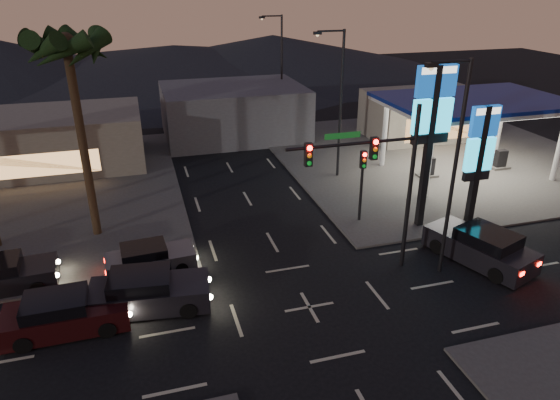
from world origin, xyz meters
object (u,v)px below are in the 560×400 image
object	(u,v)px
traffic_signal_mast	(378,169)
car_lane_b_mid	(1,276)
pylon_sign_tall	(432,116)
car_lane_a_front	(148,292)
car_lane_b_front	(149,259)
suv_station	(481,247)
pylon_sign_short	(480,150)
gas_station	(474,104)
car_lane_a_mid	(64,314)

from	to	relation	value
traffic_signal_mast	car_lane_b_mid	xyz separation A→B (m)	(-16.64, 3.14, -4.52)
pylon_sign_tall	car_lane_a_front	size ratio (longest dim) A/B	1.69
pylon_sign_tall	car_lane_b_front	world-z (taller)	pylon_sign_tall
car_lane_b_mid	suv_station	bearing A→B (deg)	-9.93
pylon_sign_short	car_lane_a_front	distance (m)	18.21
suv_station	car_lane_a_front	bearing A→B (deg)	177.59
gas_station	pylon_sign_short	world-z (taller)	pylon_sign_short
car_lane_a_mid	suv_station	distance (m)	19.22
pylon_sign_short	car_lane_b_mid	bearing A→B (deg)	178.50
car_lane_a_front	car_lane_a_mid	xyz separation A→B (m)	(-3.25, -0.59, -0.04)
car_lane_a_mid	suv_station	world-z (taller)	suv_station
pylon_sign_tall	suv_station	world-z (taller)	pylon_sign_tall
gas_station	car_lane_a_front	world-z (taller)	gas_station
car_lane_a_mid	car_lane_a_front	bearing A→B (deg)	10.28
pylon_sign_tall	car_lane_a_front	xyz separation A→B (m)	(-15.10, -3.60, -5.61)
gas_station	pylon_sign_short	xyz separation A→B (m)	(-5.00, -7.50, -0.42)
pylon_sign_tall	suv_station	xyz separation A→B (m)	(0.87, -4.27, -5.57)
pylon_sign_tall	car_lane_a_mid	bearing A→B (deg)	-167.14
car_lane_a_mid	car_lane_b_front	xyz separation A→B (m)	(3.45, 3.60, -0.10)
pylon_sign_tall	traffic_signal_mast	world-z (taller)	pylon_sign_tall
pylon_sign_short	traffic_signal_mast	world-z (taller)	traffic_signal_mast
car_lane_a_front	car_lane_b_mid	size ratio (longest dim) A/B	1.11
pylon_sign_short	car_lane_b_mid	size ratio (longest dim) A/B	1.46
traffic_signal_mast	car_lane_b_front	size ratio (longest dim) A/B	1.84
gas_station	car_lane_b_mid	xyz separation A→B (m)	(-28.88, -6.88, -4.37)
traffic_signal_mast	car_lane_b_mid	world-z (taller)	traffic_signal_mast
pylon_sign_short	traffic_signal_mast	distance (m)	7.69
pylon_sign_short	car_lane_a_mid	bearing A→B (deg)	-171.31
traffic_signal_mast	car_lane_a_mid	world-z (taller)	traffic_signal_mast
pylon_sign_tall	pylon_sign_short	xyz separation A→B (m)	(2.50, -1.00, -1.74)
gas_station	car_lane_a_front	distance (m)	25.12
pylon_sign_short	car_lane_a_mid	xyz separation A→B (m)	(-20.85, -3.19, -3.92)
pylon_sign_tall	car_lane_b_mid	bearing A→B (deg)	-178.99
gas_station	car_lane_b_mid	distance (m)	30.01
car_lane_b_front	car_lane_b_mid	size ratio (longest dim) A/B	0.91
car_lane_a_mid	suv_station	size ratio (longest dim) A/B	0.86
pylon_sign_tall	car_lane_a_front	distance (m)	16.50
car_lane_a_front	suv_station	xyz separation A→B (m)	(15.97, -0.67, 0.04)
car_lane_b_front	suv_station	size ratio (longest dim) A/B	0.76
traffic_signal_mast	car_lane_a_mid	size ratio (longest dim) A/B	1.62
pylon_sign_short	pylon_sign_tall	bearing A→B (deg)	158.20
gas_station	suv_station	size ratio (longest dim) A/B	2.14
gas_station	suv_station	world-z (taller)	gas_station
pylon_sign_short	suv_station	world-z (taller)	pylon_sign_short
pylon_sign_short	car_lane_b_mid	distance (m)	24.21
pylon_sign_tall	pylon_sign_short	distance (m)	3.20
car_lane_b_mid	suv_station	size ratio (longest dim) A/B	0.84
pylon_sign_short	car_lane_b_front	bearing A→B (deg)	178.64
car_lane_a_front	suv_station	size ratio (longest dim) A/B	0.93
car_lane_b_mid	suv_station	world-z (taller)	suv_station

